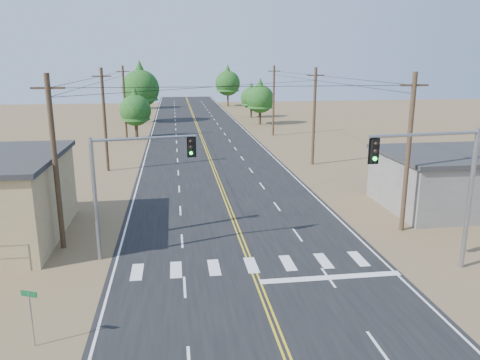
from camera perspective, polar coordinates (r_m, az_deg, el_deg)
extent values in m
plane|color=brown|center=(18.58, 5.70, -20.60)|extent=(220.00, 220.00, 0.00)
cube|color=black|center=(46.16, -3.07, 1.02)|extent=(15.00, 200.00, 0.02)
cylinder|color=gray|center=(26.85, -24.28, -8.58)|extent=(0.06, 0.06, 1.50)
cylinder|color=#4C3826|center=(28.15, -21.58, 1.80)|extent=(0.30, 0.30, 10.00)
cube|color=#4C3826|center=(27.62, -22.39, 10.33)|extent=(1.80, 0.12, 0.12)
cylinder|color=#4C3826|center=(47.57, -16.17, 6.99)|extent=(0.30, 0.30, 10.00)
cube|color=#4C3826|center=(47.26, -16.53, 12.04)|extent=(1.80, 0.12, 0.12)
cylinder|color=#4C3826|center=(67.33, -13.88, 9.13)|extent=(0.30, 0.30, 10.00)
cube|color=#4C3826|center=(67.11, -14.10, 12.70)|extent=(1.80, 0.12, 0.12)
cylinder|color=#4C3826|center=(30.87, 19.80, 2.99)|extent=(0.30, 0.30, 10.00)
cube|color=#4C3826|center=(30.39, 20.48, 10.77)|extent=(1.80, 0.12, 0.12)
cylinder|color=#4C3826|center=(49.23, 9.01, 7.60)|extent=(0.30, 0.30, 10.00)
cube|color=#4C3826|center=(48.93, 9.21, 12.49)|extent=(1.80, 0.12, 0.12)
cylinder|color=#4C3826|center=(68.51, 4.11, 9.59)|extent=(0.30, 0.30, 10.00)
cube|color=#4C3826|center=(68.30, 4.18, 13.10)|extent=(1.80, 0.12, 0.12)
cylinder|color=gray|center=(26.19, -17.21, -2.66)|extent=(0.22, 0.22, 6.51)
cylinder|color=gray|center=(25.47, -17.75, 4.36)|extent=(0.17, 0.17, 0.56)
cylinder|color=gray|center=(25.61, -11.50, 5.02)|extent=(5.52, 1.11, 0.15)
cube|color=black|center=(26.10, -5.95, 4.05)|extent=(0.37, 0.33, 1.02)
sphere|color=black|center=(25.88, -6.02, 4.70)|extent=(0.19, 0.19, 0.19)
sphere|color=black|center=(25.94, -6.00, 3.99)|extent=(0.19, 0.19, 0.19)
sphere|color=#0CE533|center=(26.00, -5.98, 3.28)|extent=(0.19, 0.19, 0.19)
cylinder|color=gray|center=(26.68, 26.14, -2.54)|extent=(0.24, 0.24, 7.10)
cylinder|color=gray|center=(25.97, 26.99, 4.98)|extent=(0.18, 0.18, 0.61)
cylinder|color=gray|center=(24.13, 21.66, 5.18)|extent=(5.91, 0.77, 0.16)
cube|color=black|center=(22.81, 16.04, 3.47)|extent=(0.38, 0.34, 1.12)
sphere|color=black|center=(22.58, 16.25, 4.27)|extent=(0.20, 0.20, 0.20)
sphere|color=black|center=(22.64, 16.19, 3.38)|extent=(0.20, 0.20, 0.20)
sphere|color=#0CE533|center=(22.70, 16.12, 2.50)|extent=(0.20, 0.20, 0.20)
cylinder|color=gray|center=(20.05, -24.04, -15.23)|extent=(0.05, 0.05, 2.28)
cube|color=#0B5127|center=(19.58, -24.35, -12.54)|extent=(0.64, 0.29, 0.23)
cylinder|color=#3F2D1E|center=(67.41, -12.52, 6.04)|extent=(0.46, 0.46, 2.59)
cone|color=#164313|center=(67.01, -12.69, 9.09)|extent=(4.03, 4.03, 4.61)
sphere|color=#164313|center=(67.10, -12.64, 8.29)|extent=(4.32, 4.32, 4.32)
cylinder|color=#3F2D1E|center=(85.18, -11.89, 8.18)|extent=(0.46, 0.46, 3.88)
cone|color=#164313|center=(84.80, -12.08, 11.80)|extent=(6.04, 6.04, 6.90)
sphere|color=#164313|center=(84.86, -12.03, 10.86)|extent=(6.47, 6.47, 6.47)
cylinder|color=#3F2D1E|center=(110.14, -12.24, 9.30)|extent=(0.47, 0.47, 3.14)
cone|color=#164313|center=(109.87, -12.36, 11.57)|extent=(4.89, 4.89, 5.59)
sphere|color=#164313|center=(109.92, -12.33, 10.98)|extent=(5.24, 5.24, 5.24)
cylinder|color=#3F2D1E|center=(80.80, 2.44, 7.78)|extent=(0.46, 0.46, 2.83)
cone|color=#164313|center=(80.45, 2.47, 10.55)|extent=(4.40, 4.40, 5.02)
sphere|color=#164313|center=(80.52, 2.47, 9.83)|extent=(4.71, 4.71, 4.71)
cylinder|color=#3F2D1E|center=(90.81, 1.36, 8.38)|extent=(0.41, 0.41, 2.41)
cone|color=#164313|center=(90.53, 1.37, 10.48)|extent=(3.75, 3.75, 4.28)
sphere|color=#164313|center=(90.59, 1.37, 9.93)|extent=(4.01, 4.01, 4.01)
cylinder|color=#3F2D1E|center=(114.33, -1.49, 9.89)|extent=(0.43, 0.43, 3.54)
cone|color=#164313|center=(114.05, -1.51, 12.35)|extent=(5.50, 5.50, 6.29)
sphere|color=#164313|center=(114.10, -1.50, 11.71)|extent=(5.89, 5.89, 5.89)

